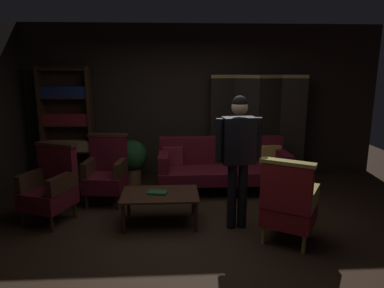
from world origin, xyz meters
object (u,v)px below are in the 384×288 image
(coffee_table, at_px, (160,197))
(book_green_cloth, at_px, (157,193))
(armchair_wing_left, at_px, (51,186))
(armchair_wing_right, at_px, (106,171))
(potted_plant, at_px, (133,159))
(folding_screen, at_px, (258,125))
(bookshelf, at_px, (68,122))
(velvet_couch, at_px, (223,164))
(standing_figure, at_px, (238,150))
(armchair_gilt_accent, at_px, (289,203))

(coffee_table, relative_size, book_green_cloth, 4.06)
(armchair_wing_left, height_order, armchair_wing_right, same)
(armchair_wing_right, bearing_deg, potted_plant, 71.00)
(folding_screen, xyz_separation_m, potted_plant, (-2.27, -0.23, -0.53))
(armchair_wing_right, bearing_deg, book_green_cloth, -45.55)
(bookshelf, relative_size, book_green_cloth, 8.33)
(bookshelf, distance_m, velvet_couch, 2.87)
(folding_screen, distance_m, coffee_table, 2.65)
(armchair_wing_right, height_order, book_green_cloth, armchair_wing_right)
(armchair_wing_right, bearing_deg, bookshelf, 126.74)
(bookshelf, bearing_deg, velvet_couch, -15.39)
(velvet_couch, bearing_deg, coffee_table, -129.40)
(book_green_cloth, bearing_deg, folding_screen, 47.40)
(coffee_table, distance_m, standing_figure, 1.19)
(velvet_couch, bearing_deg, armchair_wing_left, -157.13)
(velvet_couch, height_order, armchair_gilt_accent, armchair_gilt_accent)
(velvet_couch, bearing_deg, armchair_wing_right, -167.27)
(velvet_couch, distance_m, book_green_cloth, 1.61)
(potted_plant, bearing_deg, armchair_wing_left, -121.65)
(coffee_table, distance_m, armchair_gilt_accent, 1.63)
(standing_figure, bearing_deg, bookshelf, 141.56)
(bookshelf, relative_size, velvet_couch, 0.97)
(coffee_table, height_order, book_green_cloth, book_green_cloth)
(coffee_table, bearing_deg, armchair_wing_left, 172.84)
(armchair_wing_left, relative_size, book_green_cloth, 4.22)
(armchair_wing_left, bearing_deg, potted_plant, 58.35)
(standing_figure, bearing_deg, folding_screen, 70.20)
(armchair_wing_right, relative_size, potted_plant, 1.32)
(folding_screen, xyz_separation_m, velvet_couch, (-0.73, -0.69, -0.53))
(velvet_couch, relative_size, coffee_table, 2.12)
(velvet_couch, height_order, coffee_table, velvet_couch)
(standing_figure, bearing_deg, coffee_table, 170.33)
(bookshelf, height_order, armchair_wing_left, bookshelf)
(folding_screen, bearing_deg, velvet_couch, -136.70)
(folding_screen, relative_size, armchair_gilt_accent, 1.83)
(standing_figure, height_order, potted_plant, standing_figure)
(potted_plant, bearing_deg, velvet_couch, -16.83)
(armchair_wing_left, xyz_separation_m, standing_figure, (2.44, -0.35, 0.54))
(folding_screen, xyz_separation_m, bookshelf, (-3.43, 0.05, 0.09))
(armchair_gilt_accent, height_order, book_green_cloth, armchair_gilt_accent)
(folding_screen, relative_size, armchair_wing_right, 1.83)
(folding_screen, height_order, armchair_wing_left, folding_screen)
(armchair_wing_right, distance_m, standing_figure, 2.13)
(coffee_table, distance_m, armchair_wing_right, 1.16)
(armchair_gilt_accent, relative_size, standing_figure, 0.61)
(velvet_couch, distance_m, potted_plant, 1.60)
(potted_plant, distance_m, book_green_cloth, 1.77)
(coffee_table, xyz_separation_m, standing_figure, (0.99, -0.17, 0.65))
(armchair_gilt_accent, bearing_deg, velvet_couch, 105.52)
(bookshelf, bearing_deg, armchair_wing_right, -53.26)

